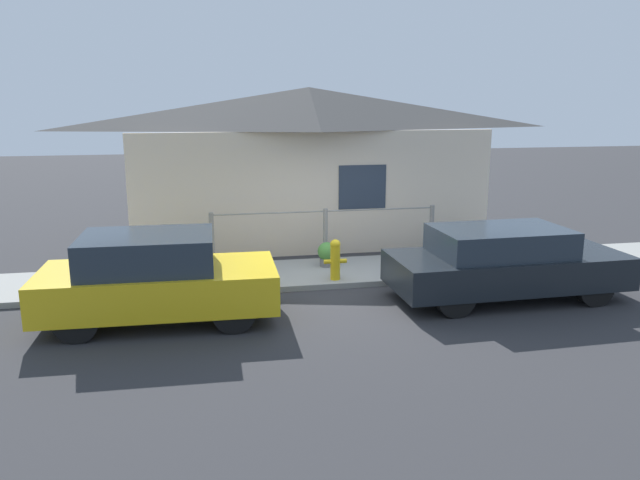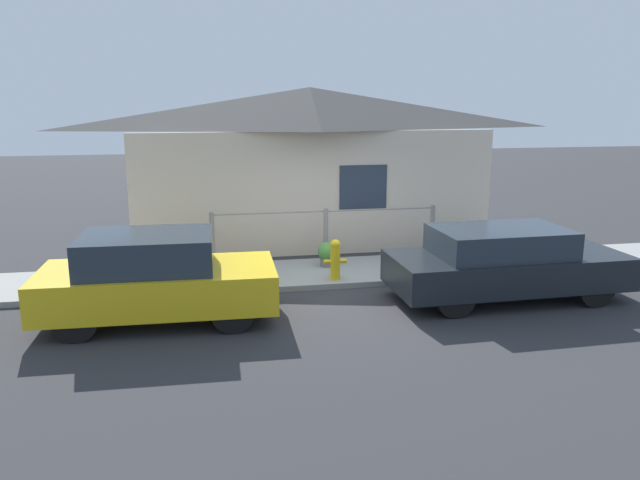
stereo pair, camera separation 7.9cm
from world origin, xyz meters
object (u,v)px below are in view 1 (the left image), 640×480
Objects in this scene: car_left at (156,278)px; potted_plant_near_hydrant at (327,254)px; car_right at (505,262)px; fire_hydrant at (335,259)px.

car_left is 7.44× the size of potted_plant_near_hydrant.
car_right is at bearing 1.27° from car_left.
car_left is 0.89× the size of car_right.
car_left is at bearing 178.61° from car_right.
car_right is 3.12m from fire_hydrant.
car_left reaches higher than car_right.
car_right is at bearing -40.69° from potted_plant_near_hydrant.
car_left reaches higher than fire_hydrant.
potted_plant_near_hydrant is (-2.75, 2.37, -0.29)m from car_right.
fire_hydrant is (-2.79, 1.38, -0.14)m from car_right.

